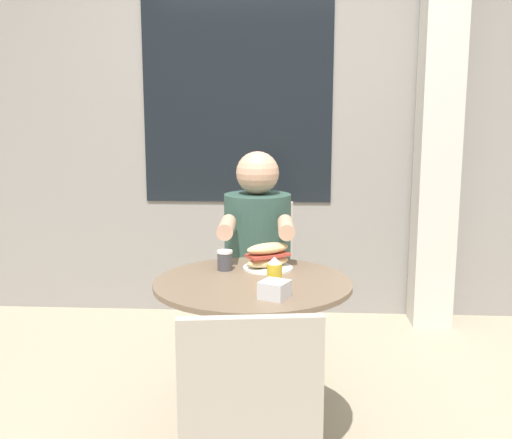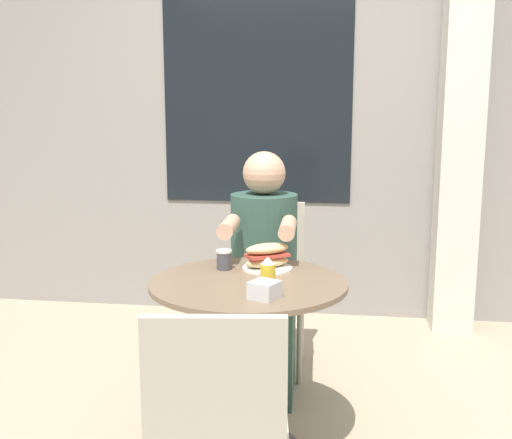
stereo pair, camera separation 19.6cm
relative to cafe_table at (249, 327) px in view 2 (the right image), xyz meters
The scene contains 10 objects.
storefront_wall 1.97m from the cafe_table, 90.08° to the left, with size 8.00×0.09×2.80m.
lattice_pillar 2.02m from the cafe_table, 56.76° to the left, with size 0.24×0.24×2.40m.
cafe_table is the anchor object (origin of this frame).
diner_chair 0.90m from the cafe_table, 91.25° to the left, with size 0.39×0.39×0.87m.
seated_diner 0.55m from the cafe_table, 91.51° to the left, with size 0.33×0.57×1.16m.
empty_chair_across 0.78m from the cafe_table, 87.04° to the right, with size 0.43×0.43×0.87m.
sandwich_on_plate 0.30m from the cafe_table, 74.78° to the left, with size 0.20×0.20×0.11m.
drink_cup 0.30m from the cafe_table, 129.36° to the left, with size 0.06×0.06×0.08m.
napkin_box 0.31m from the cafe_table, 66.94° to the right, with size 0.12×0.12×0.06m.
condiment_bottle 0.27m from the cafe_table, 44.87° to the right, with size 0.06×0.06×0.12m.
Camera 2 is at (0.34, -2.17, 1.34)m, focal length 42.00 mm.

